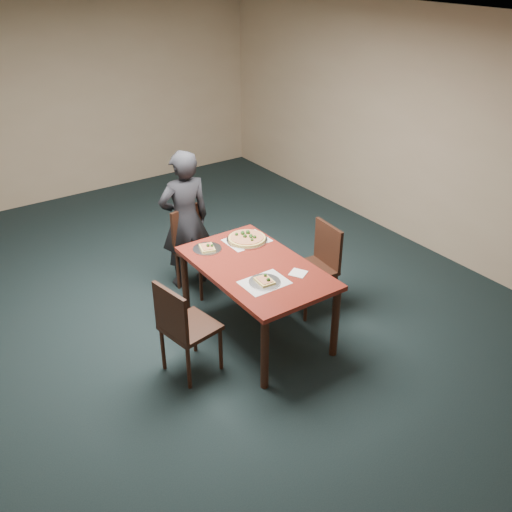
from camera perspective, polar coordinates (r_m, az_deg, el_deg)
ground at (r=5.84m, az=-4.34°, el=-6.31°), size 8.00×8.00×0.00m
room_shell at (r=5.04m, az=-5.08°, el=10.06°), size 8.00×8.00×8.00m
dining_table at (r=5.29m, az=-0.00°, el=-1.82°), size 0.90×1.50×0.75m
chair_far at (r=6.15m, az=-6.11°, el=1.20°), size 0.51×0.51×0.91m
chair_left at (r=4.90m, az=-7.34°, el=-6.84°), size 0.49×0.49×0.91m
chair_right at (r=5.80m, az=6.23°, el=-0.63°), size 0.45×0.45×0.91m
diner at (r=6.11m, az=-7.12°, el=3.58°), size 0.59×0.42×1.54m
placemat_main at (r=5.68m, az=-0.91°, el=1.57°), size 0.42×0.32×0.00m
placemat_near at (r=4.98m, az=0.86°, el=-2.67°), size 0.40×0.30×0.00m
pizza_pan at (r=5.67m, az=-0.91°, el=1.78°), size 0.41×0.41×0.08m
slice_plate_near at (r=4.98m, az=0.87°, el=-2.54°), size 0.28×0.28×0.06m
slice_plate_far at (r=5.53m, az=-4.90°, el=0.79°), size 0.28×0.28×0.06m
napkin at (r=5.13m, az=4.24°, el=-1.72°), size 0.19×0.19×0.01m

